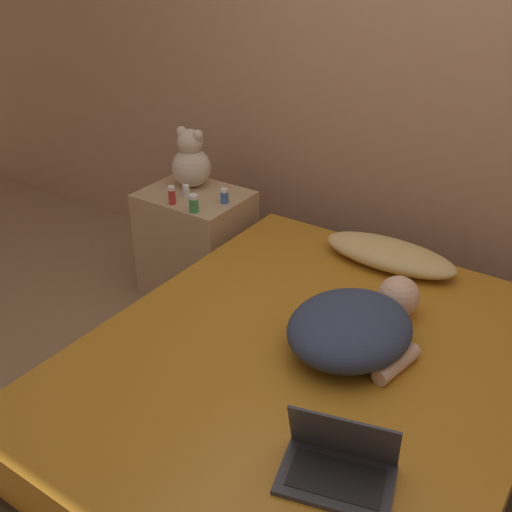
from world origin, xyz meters
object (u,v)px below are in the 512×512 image
at_px(person_lying, 356,326).
at_px(teddy_bear, 191,161).
at_px(bottle_green, 194,204).
at_px(bottle_clear, 186,191).
at_px(bottle_blue, 224,196).
at_px(laptop, 339,463).
at_px(pillow, 389,254).
at_px(bottle_red, 172,195).

height_order(person_lying, teddy_bear, teddy_bear).
xyz_separation_m(bottle_green, bottle_clear, (-0.15, 0.12, -0.01)).
bearing_deg(bottle_clear, bottle_blue, 14.99).
bearing_deg(laptop, person_lying, 96.46).
bearing_deg(laptop, bottle_blue, 122.54).
xyz_separation_m(pillow, bottle_clear, (-1.11, -0.12, 0.09)).
bearing_deg(bottle_red, laptop, -33.71).
bearing_deg(pillow, person_lying, -77.85).
xyz_separation_m(bottle_green, bottle_red, (-0.16, 0.01, 0.00)).
bearing_deg(pillow, laptop, -73.28).
bearing_deg(teddy_bear, laptop, -38.55).
height_order(person_lying, bottle_red, bottle_red).
distance_m(pillow, person_lying, 0.66).
distance_m(laptop, teddy_bear, 1.99).
height_order(pillow, person_lying, person_lying).
bearing_deg(bottle_blue, laptop, -42.32).
distance_m(laptop, bottle_clear, 1.84).
xyz_separation_m(pillow, bottle_red, (-1.11, -0.23, 0.11)).
bearing_deg(bottle_blue, teddy_bear, 163.66).
relative_size(pillow, person_lying, 0.92).
distance_m(teddy_bear, bottle_red, 0.27).
xyz_separation_m(person_lying, bottle_clear, (-1.25, 0.52, 0.05)).
bearing_deg(pillow, teddy_bear, 179.19).
relative_size(laptop, bottle_green, 3.98).
xyz_separation_m(teddy_bear, bottle_red, (0.07, -0.25, -0.10)).
distance_m(laptop, bottle_red, 1.78).
height_order(pillow, laptop, laptop).
xyz_separation_m(pillow, laptop, (0.37, -1.22, -0.01)).
height_order(bottle_clear, bottle_blue, bottle_blue).
distance_m(pillow, bottle_blue, 0.90).
xyz_separation_m(laptop, bottle_clear, (-1.47, 1.09, 0.10)).
distance_m(bottle_green, bottle_red, 0.16).
bearing_deg(teddy_bear, pillow, -0.81).
height_order(teddy_bear, bottle_clear, teddy_bear).
bearing_deg(teddy_bear, bottle_blue, -16.34).
height_order(laptop, bottle_green, laptop).
relative_size(pillow, bottle_green, 6.81).
bearing_deg(laptop, pillow, 91.58).
bearing_deg(laptop, bottle_red, 131.15).
distance_m(bottle_red, bottle_clear, 0.11).
relative_size(pillow, bottle_red, 6.44).
bearing_deg(bottle_blue, person_lying, -29.12).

